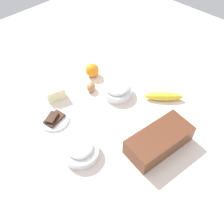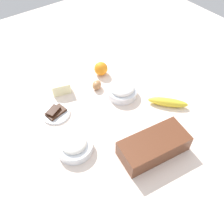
{
  "view_description": "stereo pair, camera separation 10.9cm",
  "coord_description": "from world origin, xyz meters",
  "px_view_note": "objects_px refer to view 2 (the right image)",
  "views": [
    {
      "loc": [
        0.51,
        0.51,
        0.87
      ],
      "look_at": [
        0.0,
        0.0,
        0.04
      ],
      "focal_mm": 38.92,
      "sensor_mm": 36.0,
      "label": 1
    },
    {
      "loc": [
        0.43,
        0.58,
        0.87
      ],
      "look_at": [
        0.0,
        0.0,
        0.04
      ],
      "focal_mm": 38.92,
      "sensor_mm": 36.0,
      "label": 2
    }
  ],
  "objects_px": {
    "egg_near_butter": "(97,85)",
    "butter_block": "(61,87)",
    "loaf_pan": "(154,146)",
    "flour_bowl": "(74,146)",
    "orange_fruit": "(101,69)",
    "banana": "(168,102)",
    "chocolate_plate": "(56,113)",
    "sugar_bowl": "(122,90)"
  },
  "relations": [
    {
      "from": "butter_block",
      "to": "egg_near_butter",
      "type": "xyz_separation_m",
      "value": [
        -0.16,
        0.09,
        -0.01
      ]
    },
    {
      "from": "flour_bowl",
      "to": "chocolate_plate",
      "type": "relative_size",
      "value": 1.17
    },
    {
      "from": "flour_bowl",
      "to": "butter_block",
      "type": "bearing_deg",
      "value": -110.01
    },
    {
      "from": "butter_block",
      "to": "egg_near_butter",
      "type": "bearing_deg",
      "value": 150.3
    },
    {
      "from": "loaf_pan",
      "to": "sugar_bowl",
      "type": "distance_m",
      "value": 0.35
    },
    {
      "from": "banana",
      "to": "sugar_bowl",
      "type": "bearing_deg",
      "value": -54.51
    },
    {
      "from": "flour_bowl",
      "to": "banana",
      "type": "relative_size",
      "value": 0.8
    },
    {
      "from": "loaf_pan",
      "to": "egg_near_butter",
      "type": "relative_size",
      "value": 5.18
    },
    {
      "from": "egg_near_butter",
      "to": "chocolate_plate",
      "type": "distance_m",
      "value": 0.26
    },
    {
      "from": "orange_fruit",
      "to": "chocolate_plate",
      "type": "distance_m",
      "value": 0.36
    },
    {
      "from": "sugar_bowl",
      "to": "egg_near_butter",
      "type": "bearing_deg",
      "value": -57.35
    },
    {
      "from": "flour_bowl",
      "to": "loaf_pan",
      "type": "bearing_deg",
      "value": 141.74
    },
    {
      "from": "banana",
      "to": "chocolate_plate",
      "type": "distance_m",
      "value": 0.53
    },
    {
      "from": "orange_fruit",
      "to": "banana",
      "type": "bearing_deg",
      "value": 107.9
    },
    {
      "from": "banana",
      "to": "egg_near_butter",
      "type": "distance_m",
      "value": 0.37
    },
    {
      "from": "banana",
      "to": "egg_near_butter",
      "type": "relative_size",
      "value": 3.33
    },
    {
      "from": "loaf_pan",
      "to": "butter_block",
      "type": "height_order",
      "value": "loaf_pan"
    },
    {
      "from": "banana",
      "to": "chocolate_plate",
      "type": "relative_size",
      "value": 1.46
    },
    {
      "from": "sugar_bowl",
      "to": "banana",
      "type": "xyz_separation_m",
      "value": [
        -0.13,
        0.19,
        -0.01
      ]
    },
    {
      "from": "egg_near_butter",
      "to": "sugar_bowl",
      "type": "bearing_deg",
      "value": 122.65
    },
    {
      "from": "orange_fruit",
      "to": "butter_block",
      "type": "distance_m",
      "value": 0.24
    },
    {
      "from": "sugar_bowl",
      "to": "chocolate_plate",
      "type": "distance_m",
      "value": 0.34
    },
    {
      "from": "loaf_pan",
      "to": "orange_fruit",
      "type": "xyz_separation_m",
      "value": [
        -0.11,
        -0.53,
        -0.01
      ]
    },
    {
      "from": "banana",
      "to": "chocolate_plate",
      "type": "xyz_separation_m",
      "value": [
        0.46,
        -0.27,
        -0.01
      ]
    },
    {
      "from": "egg_near_butter",
      "to": "butter_block",
      "type": "bearing_deg",
      "value": -29.7
    },
    {
      "from": "flour_bowl",
      "to": "banana",
      "type": "distance_m",
      "value": 0.49
    },
    {
      "from": "butter_block",
      "to": "chocolate_plate",
      "type": "bearing_deg",
      "value": 51.64
    },
    {
      "from": "orange_fruit",
      "to": "chocolate_plate",
      "type": "height_order",
      "value": "orange_fruit"
    },
    {
      "from": "loaf_pan",
      "to": "sugar_bowl",
      "type": "relative_size",
      "value": 1.98
    },
    {
      "from": "orange_fruit",
      "to": "butter_block",
      "type": "xyz_separation_m",
      "value": [
        0.24,
        -0.01,
        -0.01
      ]
    },
    {
      "from": "sugar_bowl",
      "to": "banana",
      "type": "relative_size",
      "value": 0.79
    },
    {
      "from": "orange_fruit",
      "to": "butter_block",
      "type": "relative_size",
      "value": 0.8
    },
    {
      "from": "orange_fruit",
      "to": "butter_block",
      "type": "bearing_deg",
      "value": -2.08
    },
    {
      "from": "sugar_bowl",
      "to": "loaf_pan",
      "type": "bearing_deg",
      "value": 72.93
    },
    {
      "from": "butter_block",
      "to": "egg_near_butter",
      "type": "relative_size",
      "value": 1.58
    },
    {
      "from": "loaf_pan",
      "to": "egg_near_butter",
      "type": "height_order",
      "value": "loaf_pan"
    },
    {
      "from": "banana",
      "to": "butter_block",
      "type": "bearing_deg",
      "value": -47.04
    },
    {
      "from": "loaf_pan",
      "to": "chocolate_plate",
      "type": "xyz_separation_m",
      "value": [
        0.23,
        -0.42,
        -0.03
      ]
    },
    {
      "from": "flour_bowl",
      "to": "banana",
      "type": "height_order",
      "value": "flour_bowl"
    },
    {
      "from": "loaf_pan",
      "to": "chocolate_plate",
      "type": "height_order",
      "value": "loaf_pan"
    },
    {
      "from": "loaf_pan",
      "to": "chocolate_plate",
      "type": "distance_m",
      "value": 0.48
    },
    {
      "from": "orange_fruit",
      "to": "loaf_pan",
      "type": "bearing_deg",
      "value": 78.05
    }
  ]
}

